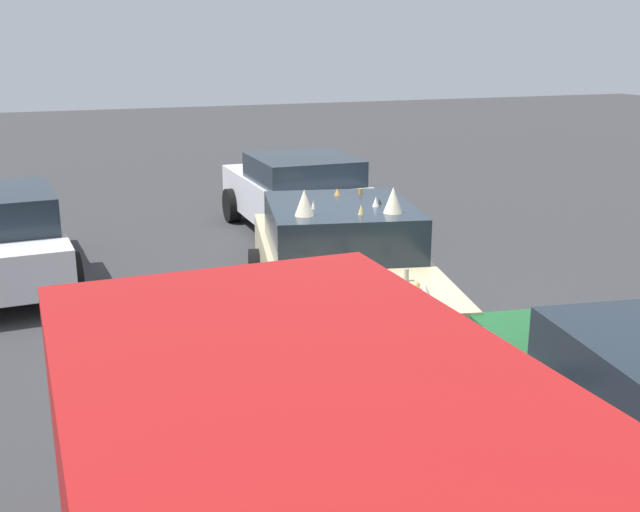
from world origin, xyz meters
TOP-DOWN VIEW (x-y plane):
  - ground_plane at (0.00, 0.00)m, footprint 60.00×60.00m
  - art_car_decorated at (0.05, -0.01)m, footprint 4.65×2.73m
  - parked_sedan_near_left at (4.46, -0.97)m, footprint 4.00×2.08m

SIDE VIEW (x-z plane):
  - ground_plane at x=0.00m, z-range 0.00..0.00m
  - parked_sedan_near_left at x=4.46m, z-range 0.01..1.39m
  - art_car_decorated at x=0.05m, z-range -0.15..1.58m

